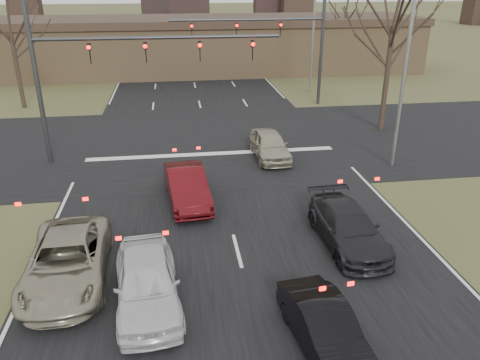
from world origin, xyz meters
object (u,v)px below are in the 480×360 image
at_px(car_silver_suv, 67,261).
at_px(car_silver_ahead, 270,145).
at_px(mast_arm_far, 284,36).
at_px(car_black_hatch, 325,328).
at_px(streetlight_right_far, 312,23).
at_px(car_charcoal_sedan, 348,227).
at_px(streetlight_right_near, 403,55).
at_px(mast_arm_near, 104,62).
at_px(car_red_ahead, 187,186).
at_px(building, 210,44).
at_px(car_white_sedan, 147,282).

xyz_separation_m(car_silver_suv, car_silver_ahead, (8.54, 10.00, -0.01)).
relative_size(mast_arm_far, car_black_hatch, 2.92).
xyz_separation_m(streetlight_right_far, car_charcoal_sedan, (-5.32, -24.06, -4.91)).
relative_size(streetlight_right_near, car_silver_suv, 1.90).
distance_m(car_silver_suv, car_black_hatch, 8.16).
distance_m(mast_arm_near, streetlight_right_near, 14.38).
distance_m(car_charcoal_sedan, car_red_ahead, 7.04).
distance_m(building, streetlight_right_near, 28.97).
distance_m(streetlight_right_far, car_silver_ahead, 16.95).
distance_m(car_silver_suv, car_silver_ahead, 13.15).
height_order(streetlight_right_far, car_charcoal_sedan, streetlight_right_far).
distance_m(mast_arm_near, streetlight_right_far, 20.20).
bearing_deg(streetlight_right_far, mast_arm_near, -136.11).
bearing_deg(car_black_hatch, mast_arm_far, 72.45).
relative_size(car_black_hatch, car_silver_ahead, 0.90).
bearing_deg(streetlight_right_far, car_charcoal_sedan, -102.47).
height_order(car_black_hatch, car_silver_ahead, car_silver_ahead).
relative_size(building, car_red_ahead, 9.46).
relative_size(mast_arm_near, car_red_ahead, 2.70).
relative_size(streetlight_right_far, car_silver_suv, 1.90).
height_order(streetlight_right_near, car_silver_suv, streetlight_right_near).
bearing_deg(car_silver_suv, car_white_sedan, -33.48).
bearing_deg(mast_arm_near, car_silver_suv, -91.60).
height_order(building, car_silver_suv, building).
distance_m(car_white_sedan, car_charcoal_sedan, 7.41).
relative_size(car_red_ahead, car_silver_ahead, 1.06).
bearing_deg(car_black_hatch, car_silver_suv, 143.66).
height_order(building, car_charcoal_sedan, building).
height_order(building, streetlight_right_far, streetlight_right_far).
relative_size(car_silver_suv, car_silver_ahead, 1.25).
distance_m(car_black_hatch, car_charcoal_sedan, 5.45).
bearing_deg(car_silver_ahead, streetlight_right_near, -20.65).
xyz_separation_m(car_charcoal_sedan, car_silver_ahead, (-1.00, 9.10, 0.04)).
xyz_separation_m(car_black_hatch, car_charcoal_sedan, (2.41, 4.89, 0.05)).
distance_m(car_silver_suv, car_charcoal_sedan, 9.58).
distance_m(streetlight_right_near, streetlight_right_far, 17.01).
xyz_separation_m(mast_arm_far, car_charcoal_sedan, (-2.18, -20.06, -4.34)).
bearing_deg(car_white_sedan, car_red_ahead, 73.00).
distance_m(car_white_sedan, car_black_hatch, 5.20).
relative_size(car_silver_suv, car_black_hatch, 1.38).
bearing_deg(car_silver_ahead, building, 90.86).
distance_m(building, mast_arm_near, 26.14).
relative_size(car_white_sedan, car_red_ahead, 1.01).
distance_m(car_black_hatch, car_red_ahead, 9.71).
xyz_separation_m(car_white_sedan, car_silver_ahead, (6.00, 11.54, -0.05)).
distance_m(streetlight_right_far, car_black_hatch, 30.37).
bearing_deg(streetlight_right_near, car_white_sedan, -141.22).
distance_m(mast_arm_near, car_black_hatch, 17.02).
xyz_separation_m(streetlight_right_near, car_black_hatch, (-7.24, -11.95, -4.96)).
bearing_deg(car_silver_suv, streetlight_right_near, 26.69).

